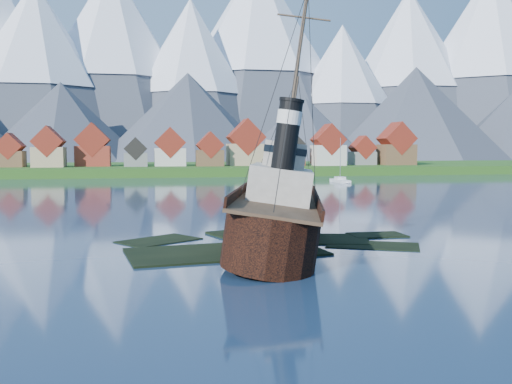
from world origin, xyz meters
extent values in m
plane|color=#1A2E49|center=(0.00, 0.00, 0.00)|extent=(1400.00, 1400.00, 0.00)
cube|color=black|center=(-3.00, -2.00, -0.32)|extent=(19.08, 11.42, 1.00)
cube|color=black|center=(6.00, 4.00, -0.38)|extent=(15.15, 9.76, 1.00)
cube|color=black|center=(2.00, 9.00, -0.28)|extent=(11.45, 9.06, 1.00)
cube|color=black|center=(12.00, -1.00, -0.42)|extent=(10.27, 8.34, 1.00)
cube|color=black|center=(-9.00, 6.00, -0.40)|extent=(9.42, 8.68, 1.00)
cube|color=black|center=(15.00, 5.00, -0.35)|extent=(6.00, 4.00, 1.00)
cube|color=#1C4B15|center=(0.00, 170.00, 0.00)|extent=(600.00, 80.00, 3.20)
cube|color=#3F3D38|center=(0.00, 132.00, 0.00)|extent=(600.00, 2.50, 2.00)
cube|color=brown|center=(-56.00, 153.00, 5.75)|extent=(9.00, 8.00, 5.50)
cube|color=maroon|center=(-56.00, 153.00, 10.12)|extent=(9.16, 8.16, 9.16)
cube|color=tan|center=(-43.00, 150.00, 6.40)|extent=(10.50, 9.00, 6.80)
cube|color=maroon|center=(-43.00, 150.00, 11.69)|extent=(10.69, 9.18, 10.69)
cube|color=maroon|center=(-29.00, 156.00, 6.60)|extent=(12.00, 8.50, 7.20)
cube|color=maroon|center=(-29.00, 156.00, 12.36)|extent=(12.22, 8.67, 12.22)
cube|color=slate|center=(-14.00, 151.00, 5.40)|extent=(8.00, 7.00, 4.80)
cube|color=black|center=(-14.00, 151.00, 9.24)|extent=(8.15, 7.14, 8.15)
cube|color=beige|center=(-2.00, 154.00, 6.20)|extent=(11.00, 9.50, 6.40)
cube|color=maroon|center=(-2.00, 154.00, 11.38)|extent=(11.20, 9.69, 11.20)
cube|color=brown|center=(12.00, 150.00, 5.90)|extent=(9.50, 8.00, 5.80)
cube|color=maroon|center=(12.00, 150.00, 10.51)|extent=(9.67, 8.16, 9.67)
cube|color=tan|center=(26.00, 155.00, 7.00)|extent=(13.50, 10.00, 8.00)
cube|color=maroon|center=(26.00, 155.00, 13.43)|extent=(13.75, 10.20, 13.75)
cube|color=maroon|center=(42.00, 152.00, 6.10)|extent=(10.00, 8.50, 6.20)
cube|color=black|center=(42.00, 152.00, 11.00)|extent=(10.18, 8.67, 10.18)
cube|color=beige|center=(56.00, 149.00, 6.75)|extent=(11.50, 9.00, 7.50)
cube|color=maroon|center=(56.00, 149.00, 12.57)|extent=(11.71, 9.18, 11.71)
cube|color=slate|center=(71.00, 153.00, 5.50)|extent=(9.00, 7.50, 5.00)
cube|color=maroon|center=(71.00, 153.00, 9.62)|extent=(9.16, 7.65, 9.16)
cube|color=brown|center=(84.00, 151.00, 6.90)|extent=(12.50, 10.00, 7.80)
cube|color=maroon|center=(84.00, 151.00, 13.05)|extent=(12.73, 10.20, 12.73)
cone|color=#2D333D|center=(-100.00, 455.00, 73.00)|extent=(180.00, 180.00, 150.00)
cone|color=white|center=(-100.00, 455.00, 103.00)|extent=(111.60, 111.60, 90.00)
cone|color=#2D333D|center=(-40.00, 495.00, 88.00)|extent=(210.00, 210.00, 180.00)
cone|color=white|center=(-40.00, 495.00, 124.00)|extent=(130.20, 130.20, 108.00)
cone|color=#2D333D|center=(30.00, 470.00, 70.50)|extent=(170.00, 170.00, 145.00)
cone|color=white|center=(30.00, 470.00, 99.50)|extent=(105.40, 105.40, 87.00)
cone|color=#2D333D|center=(100.00, 515.00, 98.00)|extent=(240.00, 240.00, 200.00)
cone|color=white|center=(100.00, 515.00, 138.00)|extent=(148.80, 148.80, 120.00)
cone|color=#2D333D|center=(170.00, 460.00, 60.50)|extent=(150.00, 150.00, 125.00)
cone|color=white|center=(170.00, 460.00, 85.50)|extent=(93.00, 93.00, 75.00)
cone|color=#2D333D|center=(250.00, 490.00, 83.00)|extent=(200.00, 200.00, 170.00)
cone|color=white|center=(250.00, 490.00, 117.00)|extent=(124.00, 124.00, 102.00)
cone|color=#2D333D|center=(330.00, 475.00, 93.00)|extent=(230.00, 230.00, 190.00)
cone|color=white|center=(330.00, 475.00, 131.00)|extent=(142.60, 142.60, 114.00)
cone|color=#2D333D|center=(-70.00, 374.00, 27.00)|extent=(120.00, 120.00, 58.00)
cone|color=#2D333D|center=(20.00, 369.00, 31.00)|extent=(136.00, 136.00, 66.00)
cone|color=#2D333D|center=(110.00, 373.00, 23.00)|extent=(110.00, 110.00, 50.00)
cone|color=#2D333D|center=(200.00, 370.00, 35.50)|extent=(150.00, 150.00, 75.00)
cube|color=black|center=(1.87, -0.29, 2.41)|extent=(7.54, 21.70, 4.52)
cone|color=black|center=(1.87, 13.79, 2.41)|extent=(7.54, 7.54, 7.54)
cylinder|color=black|center=(1.87, -11.14, 2.41)|extent=(7.54, 7.54, 4.52)
cube|color=#4C3826|center=(1.87, -0.29, 4.78)|extent=(7.39, 28.64, 0.27)
cube|color=black|center=(-1.74, -0.29, 5.26)|extent=(0.22, 27.73, 0.97)
cube|color=black|center=(5.49, -0.29, 5.26)|extent=(0.22, 27.73, 0.97)
cube|color=#ADA89E|center=(1.87, -1.90, 6.39)|extent=(5.60, 9.15, 3.23)
cube|color=#ADA89E|center=(1.87, -0.83, 9.19)|extent=(3.88, 4.31, 2.37)
cylinder|color=black|center=(1.87, -5.46, 11.02)|extent=(2.05, 2.05, 6.03)
cylinder|color=silver|center=(1.87, -5.46, 12.53)|extent=(2.15, 2.15, 1.18)
cylinder|color=#473828|center=(1.87, 8.32, 11.35)|extent=(0.30, 0.30, 12.92)
cylinder|color=#473828|center=(1.87, -2.98, 17.37)|extent=(0.34, 0.34, 14.00)
cube|color=silver|center=(16.47, 53.11, 0.09)|extent=(4.09, 8.27, 1.13)
cube|color=silver|center=(16.47, 53.11, 0.99)|extent=(2.30, 2.64, 0.66)
cylinder|color=gray|center=(16.47, 53.11, 5.57)|extent=(0.13, 0.13, 9.82)
cube|color=silver|center=(42.75, 97.23, 0.11)|extent=(3.13, 11.25, 1.34)
cube|color=silver|center=(42.75, 97.23, 1.17)|extent=(2.55, 3.20, 0.78)
cylinder|color=gray|center=(42.75, 97.23, 6.59)|extent=(0.16, 0.16, 11.61)
camera|label=1|loc=(-10.08, -54.24, 9.86)|focal=40.00mm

